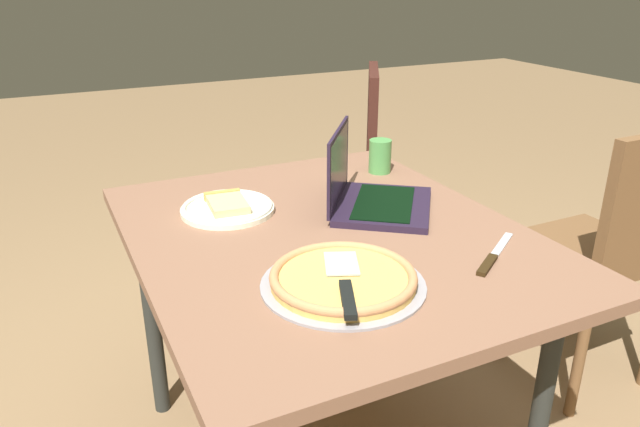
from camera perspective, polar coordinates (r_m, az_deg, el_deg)
dining_table at (r=1.53m, az=0.75°, el=-4.10°), size 1.13×0.93×0.71m
laptop at (r=1.64m, az=4.78°, el=1.88°), size 0.39×0.38×0.22m
pizza_plate at (r=1.64m, az=-8.74°, el=0.60°), size 0.25×0.25×0.04m
pizza_tray at (r=1.25m, az=2.20°, el=-6.19°), size 0.34×0.34×0.04m
table_knife at (r=1.42m, az=16.02°, el=-3.98°), size 0.16×0.22×0.01m
drink_cup at (r=1.93m, az=5.69°, el=5.45°), size 0.07×0.07×0.11m
chair_near at (r=2.54m, az=2.17°, el=4.31°), size 0.60×0.60×0.94m
chair_far at (r=2.08m, az=25.69°, el=-2.54°), size 0.38×0.38×0.90m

